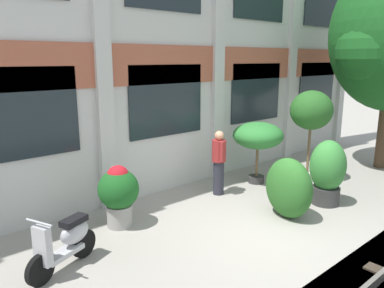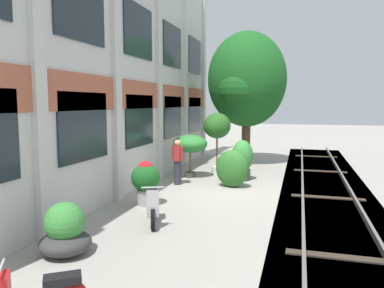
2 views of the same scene
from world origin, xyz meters
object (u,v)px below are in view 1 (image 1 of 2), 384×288
(potted_plant_tall_urn, at_px, (258,137))
(potted_plant_stone_basin, at_px, (119,192))
(potted_plant_low_pan, at_px, (311,113))
(resident_by_doorway, at_px, (219,161))
(scooter_second_parked, at_px, (66,242))
(potted_plant_fluted_column, at_px, (327,171))
(topiary_hedge, at_px, (289,188))

(potted_plant_tall_urn, relative_size, potted_plant_stone_basin, 1.32)
(potted_plant_low_pan, bearing_deg, resident_by_doorway, 161.89)
(potted_plant_low_pan, height_order, scooter_second_parked, potted_plant_low_pan)
(potted_plant_low_pan, height_order, resident_by_doorway, potted_plant_low_pan)
(potted_plant_low_pan, xyz_separation_m, potted_plant_stone_basin, (-5.30, 0.86, -1.14))
(potted_plant_fluted_column, xyz_separation_m, potted_plant_low_pan, (1.17, 1.21, 1.07))
(potted_plant_stone_basin, height_order, topiary_hedge, topiary_hedge)
(potted_plant_low_pan, bearing_deg, potted_plant_fluted_column, -134.07)
(scooter_second_parked, height_order, resident_by_doorway, resident_by_doorway)
(resident_by_doorway, relative_size, topiary_hedge, 1.25)
(potted_plant_tall_urn, height_order, potted_plant_stone_basin, potted_plant_tall_urn)
(potted_plant_tall_urn, relative_size, topiary_hedge, 1.29)
(potted_plant_stone_basin, height_order, scooter_second_parked, potted_plant_stone_basin)
(potted_plant_fluted_column, distance_m, topiary_hedge, 1.27)
(potted_plant_fluted_column, distance_m, potted_plant_tall_urn, 2.05)
(potted_plant_fluted_column, xyz_separation_m, scooter_second_parked, (-5.55, 1.28, -0.34))
(potted_plant_fluted_column, distance_m, resident_by_doorway, 2.48)
(topiary_hedge, bearing_deg, potted_plant_fluted_column, -6.90)
(scooter_second_parked, xyz_separation_m, topiary_hedge, (4.29, -1.13, 0.19))
(potted_plant_fluted_column, height_order, topiary_hedge, potted_plant_fluted_column)
(potted_plant_tall_urn, xyz_separation_m, topiary_hedge, (-1.24, -1.84, -0.62))
(resident_by_doorway, bearing_deg, potted_plant_tall_urn, 26.06)
(potted_plant_low_pan, height_order, topiary_hedge, potted_plant_low_pan)
(potted_plant_stone_basin, bearing_deg, resident_by_doorway, -0.48)
(resident_by_doorway, bearing_deg, potted_plant_fluted_column, -27.37)
(potted_plant_low_pan, height_order, potted_plant_tall_urn, potted_plant_low_pan)
(potted_plant_fluted_column, bearing_deg, potted_plant_tall_urn, 90.52)
(scooter_second_parked, distance_m, resident_by_doorway, 4.24)
(scooter_second_parked, bearing_deg, potted_plant_tall_urn, 165.35)
(potted_plant_tall_urn, bearing_deg, scooter_second_parked, -172.70)
(resident_by_doorway, distance_m, topiary_hedge, 1.91)
(potted_plant_stone_basin, relative_size, resident_by_doorway, 0.79)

